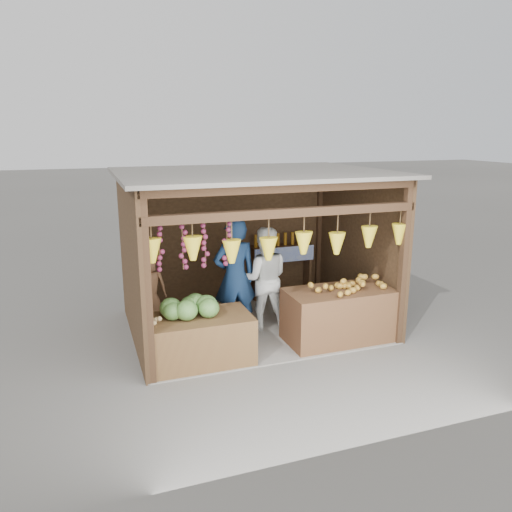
{
  "coord_description": "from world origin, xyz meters",
  "views": [
    {
      "loc": [
        -2.65,
        -7.63,
        3.29
      ],
      "look_at": [
        0.01,
        -0.1,
        1.27
      ],
      "focal_mm": 35.0,
      "sensor_mm": 36.0,
      "label": 1
    }
  ],
  "objects_px": {
    "counter_right": "(339,315)",
    "woman_standing": "(264,278)",
    "vendor_seated": "(149,288)",
    "man_standing": "(235,277)",
    "counter_left": "(198,340)"
  },
  "relations": [
    {
      "from": "woman_standing",
      "to": "counter_right",
      "type": "bearing_deg",
      "value": 152.29
    },
    {
      "from": "man_standing",
      "to": "vendor_seated",
      "type": "distance_m",
      "value": 1.38
    },
    {
      "from": "counter_right",
      "to": "woman_standing",
      "type": "height_order",
      "value": "woman_standing"
    },
    {
      "from": "woman_standing",
      "to": "man_standing",
      "type": "bearing_deg",
      "value": 23.98
    },
    {
      "from": "man_standing",
      "to": "vendor_seated",
      "type": "relative_size",
      "value": 1.71
    },
    {
      "from": "woman_standing",
      "to": "vendor_seated",
      "type": "relative_size",
      "value": 1.55
    },
    {
      "from": "counter_left",
      "to": "woman_standing",
      "type": "relative_size",
      "value": 0.87
    },
    {
      "from": "woman_standing",
      "to": "vendor_seated",
      "type": "xyz_separation_m",
      "value": [
        -1.89,
        0.17,
        -0.02
      ]
    },
    {
      "from": "man_standing",
      "to": "woman_standing",
      "type": "height_order",
      "value": "man_standing"
    },
    {
      "from": "counter_right",
      "to": "vendor_seated",
      "type": "bearing_deg",
      "value": 158.96
    },
    {
      "from": "counter_left",
      "to": "counter_right",
      "type": "relative_size",
      "value": 0.91
    },
    {
      "from": "counter_left",
      "to": "counter_right",
      "type": "xyz_separation_m",
      "value": [
        2.29,
        0.03,
        0.07
      ]
    },
    {
      "from": "man_standing",
      "to": "counter_right",
      "type": "bearing_deg",
      "value": 152.03
    },
    {
      "from": "man_standing",
      "to": "vendor_seated",
      "type": "xyz_separation_m",
      "value": [
        -1.35,
        0.24,
        -0.11
      ]
    },
    {
      "from": "counter_right",
      "to": "woman_standing",
      "type": "xyz_separation_m",
      "value": [
        -0.93,
        0.91,
        0.45
      ]
    }
  ]
}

